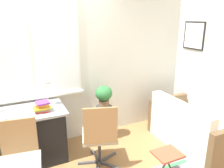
% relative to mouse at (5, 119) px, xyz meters
% --- Properties ---
extents(wall_back_with_window, '(9.00, 0.12, 2.70)m').
position_rel_mouse_xyz_m(wall_back_with_window, '(0.48, 0.55, 0.57)').
color(wall_back_with_window, silver).
rests_on(wall_back_with_window, ground_plane).
extents(wall_right_with_picture, '(0.08, 9.00, 2.70)m').
position_rel_mouse_xyz_m(wall_right_with_picture, '(3.16, -0.16, 0.56)').
color(wall_right_with_picture, silver).
rests_on(wall_right_with_picture, ground_plane).
extents(desk, '(1.71, 0.63, 0.77)m').
position_rel_mouse_xyz_m(desk, '(-0.08, 0.16, -0.38)').
color(desk, '#9EA3A8').
rests_on(desk, ground_plane).
extents(mouse, '(0.04, 0.06, 0.03)m').
position_rel_mouse_xyz_m(mouse, '(0.00, 0.00, 0.00)').
color(mouse, silver).
rests_on(mouse, desk).
extents(desk_lamp, '(0.15, 0.15, 0.40)m').
position_rel_mouse_xyz_m(desk_lamp, '(0.57, 0.25, 0.28)').
color(desk_lamp, white).
rests_on(desk_lamp, desk).
extents(book_stack, '(0.23, 0.18, 0.14)m').
position_rel_mouse_xyz_m(book_stack, '(0.46, 0.05, 0.06)').
color(book_stack, red).
rests_on(book_stack, desk).
extents(desk_chair_wooden, '(0.50, 0.51, 0.89)m').
position_rel_mouse_xyz_m(desk_chair_wooden, '(0.11, -0.47, -0.31)').
color(desk_chair_wooden, olive).
rests_on(desk_chair_wooden, ground_plane).
extents(office_chair_swivel, '(0.60, 0.61, 0.95)m').
position_rel_mouse_xyz_m(office_chair_swivel, '(1.10, -0.39, -0.30)').
color(office_chair_swivel, '#47474C').
rests_on(office_chair_swivel, ground_plane).
extents(couch_loveseat, '(0.79, 1.39, 0.78)m').
position_rel_mouse_xyz_m(couch_loveseat, '(2.63, -0.52, -0.52)').
color(couch_loveseat, white).
rests_on(couch_loveseat, ground_plane).
extents(plant_stand, '(0.26, 0.26, 0.60)m').
position_rel_mouse_xyz_m(plant_stand, '(1.44, 0.24, -0.26)').
color(plant_stand, '#333338').
rests_on(plant_stand, ground_plane).
extents(potted_plant, '(0.27, 0.27, 0.35)m').
position_rel_mouse_xyz_m(potted_plant, '(1.44, 0.24, 0.01)').
color(potted_plant, brown).
rests_on(potted_plant, plant_stand).
extents(folding_stool, '(0.33, 0.28, 0.41)m').
position_rel_mouse_xyz_m(folding_stool, '(1.74, -1.00, -0.43)').
color(folding_stool, '#B24C33').
rests_on(folding_stool, ground_plane).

